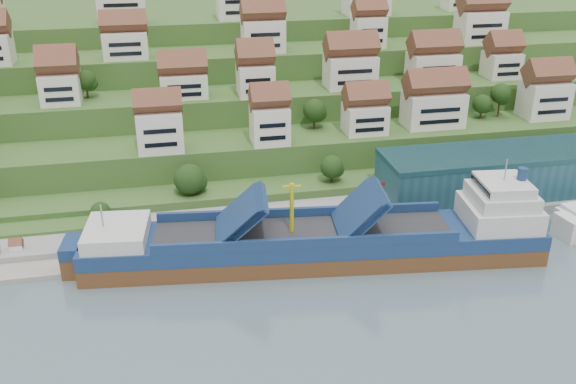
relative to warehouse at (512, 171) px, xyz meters
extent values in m
plane|color=slate|center=(-52.00, -17.00, -7.20)|extent=(300.00, 300.00, 0.00)
cube|color=gray|center=(-32.00, -2.00, -6.10)|extent=(180.00, 14.00, 2.20)
cube|color=#2D4C1E|center=(-52.00, 69.00, -5.20)|extent=(260.00, 128.00, 4.00)
cube|color=#2D4C1E|center=(-52.00, 74.00, -1.70)|extent=(260.00, 118.00, 11.00)
cube|color=#2D4C1E|center=(-52.00, 82.00, 1.80)|extent=(260.00, 102.00, 18.00)
cube|color=#2D4C1E|center=(-52.00, 90.00, 5.30)|extent=(260.00, 86.00, 25.00)
cube|color=#2D4C1E|center=(-52.00, 99.00, 8.30)|extent=(260.00, 68.00, 31.00)
cube|color=silver|center=(-77.35, 18.94, 8.41)|extent=(10.17, 7.03, 9.22)
cube|color=silver|center=(-52.22, 18.95, 8.19)|extent=(8.55, 7.62, 8.78)
cube|color=silver|center=(-28.22, 21.50, 7.30)|extent=(10.07, 7.73, 7.00)
cube|color=silver|center=(-9.90, 22.95, 8.06)|extent=(14.63, 8.26, 8.52)
cube|color=silver|center=(21.26, 23.92, 8.50)|extent=(11.31, 8.31, 9.40)
cube|color=silver|center=(-99.98, 38.24, 14.43)|extent=(9.16, 8.98, 7.27)
cube|color=silver|center=(-70.68, 37.33, 13.74)|extent=(11.54, 7.90, 5.89)
cube|color=silver|center=(-52.86, 35.37, 14.71)|extent=(8.82, 8.56, 7.82)
cube|color=silver|center=(-27.36, 37.78, 14.97)|extent=(12.95, 8.36, 8.34)
cube|color=silver|center=(-4.25, 38.05, 14.74)|extent=(12.90, 8.18, 7.87)
cube|color=silver|center=(16.61, 39.30, 14.25)|extent=(8.91, 8.04, 6.90)
cube|color=silver|center=(-84.38, 52.44, 21.29)|extent=(11.47, 7.30, 6.98)
cube|color=silver|center=(-47.78, 52.98, 22.13)|extent=(11.26, 7.79, 8.66)
cube|color=silver|center=(-17.79, 53.07, 22.09)|extent=(8.73, 7.14, 8.57)
cube|color=silver|center=(15.88, 52.60, 22.34)|extent=(12.92, 8.47, 9.07)
cube|color=silver|center=(-85.18, 70.74, 28.28)|extent=(13.25, 7.51, 8.96)
cube|color=silver|center=(-51.90, 71.41, 28.24)|extent=(12.27, 8.15, 8.87)
cube|color=silver|center=(-12.72, 71.26, 28.25)|extent=(13.18, 8.73, 8.90)
ellipsoid|color=#213F15|center=(-39.71, 9.11, 0.54)|extent=(5.30, 5.30, 5.30)
ellipsoid|color=#213F15|center=(-71.87, 9.29, 0.14)|extent=(6.82, 6.82, 6.82)
ellipsoid|color=#213F15|center=(4.95, 26.11, 7.65)|extent=(4.89, 4.89, 4.89)
ellipsoid|color=#213F15|center=(9.91, 26.11, 10.19)|extent=(5.27, 5.27, 5.27)
ellipsoid|color=#213F15|center=(-39.64, 26.66, 8.55)|extent=(5.63, 5.63, 5.63)
ellipsoid|color=#213F15|center=(-6.54, 42.83, 16.01)|extent=(4.93, 4.93, 4.93)
ellipsoid|color=#213F15|center=(-102.69, 42.38, 14.17)|extent=(5.33, 5.33, 5.33)
ellipsoid|color=#213F15|center=(-94.29, 40.97, 15.35)|extent=(4.94, 4.94, 4.94)
ellipsoid|color=#213F15|center=(-44.11, 56.21, 24.15)|extent=(6.08, 6.08, 6.08)
ellipsoid|color=#213F15|center=(-18.93, 58.94, 22.38)|extent=(4.37, 4.37, 4.37)
ellipsoid|color=#213F15|center=(-14.84, 56.97, 21.57)|extent=(4.60, 4.60, 4.60)
ellipsoid|color=#213F15|center=(-90.60, 2.00, -2.33)|extent=(4.05, 4.05, 4.05)
cube|color=#204B59|center=(0.00, 0.00, 0.00)|extent=(60.00, 15.00, 10.00)
cylinder|color=gray|center=(-34.00, -7.00, -1.00)|extent=(0.16, 0.16, 8.00)
cube|color=maroon|center=(-33.40, -7.00, 2.60)|extent=(1.20, 0.05, 0.80)
cube|color=white|center=(-106.00, -5.50, -5.10)|extent=(2.40, 2.20, 2.20)
cube|color=#58341B|center=(-50.15, -17.44, -6.20)|extent=(87.53, 22.94, 5.55)
cube|color=navy|center=(-50.15, -17.44, -2.43)|extent=(87.54, 23.07, 2.89)
cube|color=silver|center=(-86.55, -13.34, 0.35)|extent=(12.45, 13.82, 2.89)
cube|color=#262628|center=(-52.35, -17.19, -0.98)|extent=(56.42, 17.47, 0.33)
cube|color=navy|center=(-64.49, -15.82, 2.79)|extent=(9.64, 13.11, 7.67)
cube|color=navy|center=(-42.42, -18.31, 2.79)|extent=(9.22, 13.06, 8.11)
cylinder|color=gold|center=(-54.56, -16.94, 3.90)|extent=(0.86, 0.86, 9.99)
cube|color=silver|center=(-14.85, -21.42, 1.13)|extent=(14.65, 14.07, 4.44)
cube|color=silver|center=(-14.85, -21.42, 4.68)|extent=(12.30, 12.49, 2.78)
cube|color=silver|center=(-14.85, -21.42, 7.01)|extent=(9.94, 10.92, 2.00)
cylinder|color=navy|center=(-11.54, -21.80, 9.12)|extent=(1.96, 1.96, 2.44)
camera|label=1|loc=(-76.70, -121.01, 55.68)|focal=40.00mm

